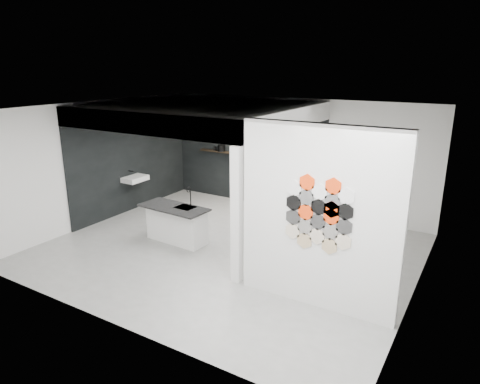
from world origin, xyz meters
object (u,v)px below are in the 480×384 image
Objects in this scene: glass_bowl at (296,158)px; bottle_dark at (239,150)px; kitchen_island at (177,223)px; utensil_cup at (215,148)px; wall_basin at (135,179)px; kettle at (279,155)px; glass_vase at (296,157)px; partition_panel at (318,219)px; stockpot at (221,148)px.

bottle_dark is at bearing 180.00° from glass_bowl.
glass_bowl reaches higher than kitchen_island.
bottle_dark is 0.77m from utensil_cup.
kitchen_island is at bearing -25.09° from wall_basin.
kettle reaches higher than bottle_dark.
glass_vase is (0.00, 0.00, 0.02)m from glass_bowl.
wall_basin is at bearing 161.77° from partition_panel.
partition_panel is 17.09× the size of bottle_dark.
wall_basin is 4.01m from glass_vase.
partition_panel reaches higher than kitchen_island.
utensil_cup is (-1.94, 0.00, -0.03)m from kettle.
kitchen_island is at bearing -84.05° from bottle_dark.
stockpot is 0.22m from utensil_cup.
wall_basin is 2.77m from bottle_dark.
stockpot is 1.69× the size of glass_bowl.
bottle_dark is 1.61× the size of utensil_cup.
kettle reaches higher than utensil_cup.
bottle_dark is (-1.62, 0.00, 0.01)m from glass_vase.
kitchen_island is 3.32m from stockpot.
glass_bowl is 0.90× the size of glass_vase.
glass_vase is at bearing 0.00° from stockpot.
wall_basin is at bearing -120.39° from stockpot.
stockpot is 1.72m from kettle.
kitchen_island is 3.45m from glass_vase.
kettle is at bearing 35.12° from wall_basin.
stockpot is (-0.87, 3.04, 1.01)m from kitchen_island.
kitchen_island is 7.63× the size of kettle.
glass_bowl is at bearing 0.00° from utensil_cup.
utensil_cup is at bearing 180.00° from stockpot.
utensil_cup reaches higher than glass_bowl.
utensil_cup is (-0.21, 0.00, -0.03)m from stockpot.
glass_vase reaches higher than kitchen_island.
glass_vase is (-2.08, 3.87, -0.01)m from partition_panel.
bottle_dark is (-1.17, 0.00, -0.00)m from kettle.
glass_bowl is (-2.08, 3.87, -0.04)m from partition_panel.
kettle reaches higher than glass_vase.
glass_vase is (2.18, 0.00, -0.02)m from stockpot.
bottle_dark is (-3.70, 3.87, 0.00)m from partition_panel.
kitchen_island is at bearing -121.94° from kettle.
bottle_dark reaches higher than kitchen_island.
partition_panel is 4.39m from glass_vase.
utensil_cup is (-1.09, 3.04, 0.97)m from kitchen_island.
glass_bowl is 0.75× the size of bottle_dark.
stockpot is at bearing 137.74° from partition_panel.
kettle is 1.17m from bottle_dark.
bottle_dark is (0.56, 0.00, -0.00)m from stockpot.
glass_bowl is (2.18, 0.00, -0.04)m from stockpot.
glass_vase is 0.84× the size of bottle_dark.
stockpot is at bearing 0.00° from utensil_cup.
partition_panel is at bearing -40.86° from utensil_cup.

